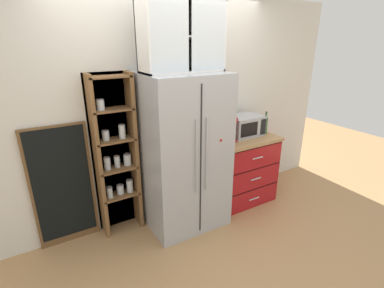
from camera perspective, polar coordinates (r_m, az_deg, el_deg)
The scene contains 12 objects.
ground_plane at distance 3.58m, azimuth -1.35°, elevation -14.95°, with size 10.58×10.58×0.00m, color tan.
wall_back_cream at distance 3.38m, azimuth -4.88°, elevation 6.65°, with size 4.89×0.10×2.55m, color silver.
refrigerator at distance 3.17m, azimuth -1.56°, elevation -1.81°, with size 0.87×0.70×1.75m.
pantry_shelf_column at distance 3.17m, azimuth -15.16°, elevation -2.04°, with size 0.47×0.25×1.77m.
counter_cabinet at distance 3.85m, azimuth 9.74°, elevation -4.87°, with size 0.85×0.60×0.89m.
microwave at distance 3.72m, azimuth 10.47°, elevation 3.65°, with size 0.44×0.33×0.26m.
coffee_maker at distance 3.47m, azimuth 6.65°, elevation 3.10°, with size 0.17×0.20×0.31m.
mug_cream at distance 3.71m, azimuth 9.70°, elevation 2.29°, with size 0.12×0.09×0.09m.
mug_sage at distance 3.63m, azimuth 10.77°, elevation 1.89°, with size 0.11×0.08×0.10m.
bottle_green at distance 3.85m, azimuth 14.49°, elevation 3.92°, with size 0.06×0.06×0.29m.
upper_cabinet at distance 2.97m, azimuth -2.27°, elevation 20.72°, with size 0.84×0.32×0.68m.
chalkboard_menu at distance 3.22m, azimuth -24.48°, elevation -7.73°, with size 0.60×0.04×1.30m.
Camera 1 is at (-1.42, -2.56, 2.07)m, focal length 26.63 mm.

